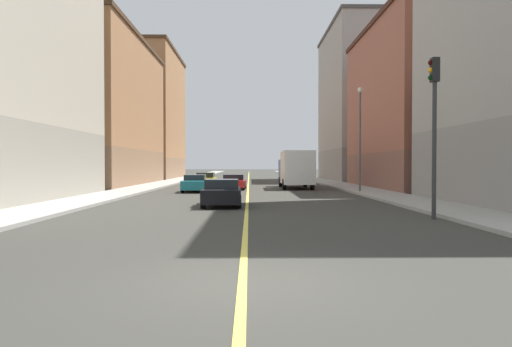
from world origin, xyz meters
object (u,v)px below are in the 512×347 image
(building_right_midblock, at_px, (89,112))
(building_right_distant, at_px, (139,115))
(box_truck, at_px, (296,169))
(building_left_mid, at_px, (432,106))
(building_left_far, at_px, (370,104))
(traffic_light_left_near, at_px, (434,115))
(car_red, at_px, (234,182))
(car_black, at_px, (222,193))
(street_lamp_left_near, at_px, (360,129))
(car_yellow, at_px, (206,180))
(car_teal, at_px, (195,183))

(building_right_midblock, xyz_separation_m, building_right_distant, (0.00, 21.66, 1.90))
(box_truck, bearing_deg, building_left_mid, -1.17)
(building_right_distant, bearing_deg, building_left_far, -12.92)
(building_right_midblock, xyz_separation_m, traffic_light_left_near, (22.99, -29.59, -3.43))
(building_left_mid, bearing_deg, car_red, -175.52)
(building_left_mid, height_order, car_black, building_left_mid)
(traffic_light_left_near, xyz_separation_m, box_truck, (-2.90, 23.14, -2.22))
(building_right_midblock, bearing_deg, car_red, -28.54)
(building_right_midblock, bearing_deg, building_left_far, 24.25)
(car_black, xyz_separation_m, car_red, (0.09, 15.79, -0.04))
(street_lamp_left_near, bearing_deg, building_left_mid, 40.95)
(traffic_light_left_near, bearing_deg, building_right_distant, 114.16)
(building_left_mid, height_order, traffic_light_left_near, building_left_mid)
(building_right_distant, xyz_separation_m, street_lamp_left_near, (24.00, -35.17, -4.60))
(building_left_mid, bearing_deg, box_truck, 178.83)
(building_right_midblock, bearing_deg, car_black, -58.35)
(car_yellow, height_order, box_truck, box_truck)
(car_teal, distance_m, box_truck, 9.69)
(building_left_far, height_order, traffic_light_left_near, building_left_far)
(street_lamp_left_near, bearing_deg, car_red, 149.33)
(building_left_mid, xyz_separation_m, car_yellow, (-19.81, 2.37, -6.47))
(building_left_mid, xyz_separation_m, building_right_midblock, (-31.86, 6.69, 0.23))
(building_right_midblock, relative_size, car_black, 5.37)
(box_truck, bearing_deg, traffic_light_left_near, -82.85)
(traffic_light_left_near, relative_size, car_teal, 1.36)
(traffic_light_left_near, bearing_deg, street_lamp_left_near, 86.38)
(building_left_mid, relative_size, box_truck, 2.34)
(building_right_midblock, height_order, street_lamp_left_near, building_right_midblock)
(traffic_light_left_near, relative_size, box_truck, 0.76)
(building_right_distant, relative_size, box_truck, 2.33)
(building_right_midblock, relative_size, traffic_light_left_near, 3.65)
(building_left_far, distance_m, street_lamp_left_near, 29.44)
(car_teal, bearing_deg, building_right_distant, 109.75)
(building_left_mid, xyz_separation_m, car_teal, (-19.92, -4.91, -6.48))
(car_black, bearing_deg, box_truck, 72.72)
(building_right_distant, distance_m, car_black, 48.56)
(car_teal, bearing_deg, car_black, -77.36)
(traffic_light_left_near, bearing_deg, car_red, 110.87)
(building_left_far, xyz_separation_m, street_lamp_left_near, (-7.86, -27.86, -5.33))
(building_left_mid, height_order, building_left_far, building_left_far)
(building_left_mid, xyz_separation_m, building_left_far, (0.00, 21.04, 2.86))
(traffic_light_left_near, relative_size, car_yellow, 1.55)
(building_left_mid, height_order, building_right_midblock, building_right_midblock)
(street_lamp_left_near, distance_m, box_truck, 8.59)
(car_red, bearing_deg, car_black, -90.31)
(traffic_light_left_near, xyz_separation_m, car_teal, (-11.05, 18.00, -3.28))
(building_right_distant, height_order, car_yellow, building_right_distant)
(building_right_distant, relative_size, car_teal, 4.16)
(building_right_midblock, bearing_deg, car_yellow, -19.72)
(building_left_mid, xyz_separation_m, traffic_light_left_near, (-8.88, -22.90, -3.19))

